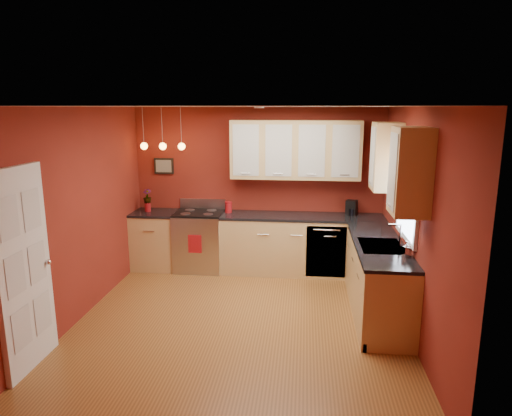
# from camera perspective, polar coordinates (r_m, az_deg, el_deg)

# --- Properties ---
(floor) EXTENTS (4.20, 4.20, 0.00)m
(floor) POSITION_cam_1_polar(r_m,az_deg,el_deg) (5.83, -1.96, -13.94)
(floor) COLOR #9A602C
(floor) RESTS_ON ground
(ceiling) EXTENTS (4.00, 4.20, 0.02)m
(ceiling) POSITION_cam_1_polar(r_m,az_deg,el_deg) (5.22, -2.18, 12.57)
(ceiling) COLOR beige
(ceiling) RESTS_ON wall_back
(wall_back) EXTENTS (4.00, 0.02, 2.60)m
(wall_back) POSITION_cam_1_polar(r_m,az_deg,el_deg) (7.42, 0.24, 2.45)
(wall_back) COLOR maroon
(wall_back) RESTS_ON floor
(wall_front) EXTENTS (4.00, 0.02, 2.60)m
(wall_front) POSITION_cam_1_polar(r_m,az_deg,el_deg) (3.41, -7.16, -9.88)
(wall_front) COLOR maroon
(wall_front) RESTS_ON floor
(wall_left) EXTENTS (0.02, 4.20, 2.60)m
(wall_left) POSITION_cam_1_polar(r_m,az_deg,el_deg) (5.99, -21.36, -0.84)
(wall_left) COLOR maroon
(wall_left) RESTS_ON floor
(wall_right) EXTENTS (0.02, 4.20, 2.60)m
(wall_right) POSITION_cam_1_polar(r_m,az_deg,el_deg) (5.47, 19.17, -1.89)
(wall_right) COLOR maroon
(wall_right) RESTS_ON floor
(base_cabinets_back_left) EXTENTS (0.70, 0.60, 0.90)m
(base_cabinets_back_left) POSITION_cam_1_polar(r_m,az_deg,el_deg) (7.67, -12.39, -4.03)
(base_cabinets_back_left) COLOR tan
(base_cabinets_back_left) RESTS_ON floor
(base_cabinets_back_right) EXTENTS (2.54, 0.60, 0.90)m
(base_cabinets_back_right) POSITION_cam_1_polar(r_m,az_deg,el_deg) (7.29, 5.73, -4.68)
(base_cabinets_back_right) COLOR tan
(base_cabinets_back_right) RESTS_ON floor
(base_cabinets_right) EXTENTS (0.60, 2.10, 0.90)m
(base_cabinets_right) POSITION_cam_1_polar(r_m,az_deg,el_deg) (6.08, 14.88, -8.57)
(base_cabinets_right) COLOR tan
(base_cabinets_right) RESTS_ON floor
(counter_back_left) EXTENTS (0.70, 0.62, 0.04)m
(counter_back_left) POSITION_cam_1_polar(r_m,az_deg,el_deg) (7.55, -12.56, -0.61)
(counter_back_left) COLOR black
(counter_back_left) RESTS_ON base_cabinets_back_left
(counter_back_right) EXTENTS (2.54, 0.62, 0.04)m
(counter_back_right) POSITION_cam_1_polar(r_m,az_deg,el_deg) (7.16, 5.81, -1.08)
(counter_back_right) COLOR black
(counter_back_right) RESTS_ON base_cabinets_back_right
(counter_right) EXTENTS (0.62, 2.10, 0.04)m
(counter_right) POSITION_cam_1_polar(r_m,az_deg,el_deg) (5.93, 15.13, -4.33)
(counter_right) COLOR black
(counter_right) RESTS_ON base_cabinets_right
(gas_range) EXTENTS (0.76, 0.64, 1.11)m
(gas_range) POSITION_cam_1_polar(r_m,az_deg,el_deg) (7.47, -7.06, -4.04)
(gas_range) COLOR #B2B2B6
(gas_range) RESTS_ON floor
(dishwasher_front) EXTENTS (0.60, 0.02, 0.80)m
(dishwasher_front) POSITION_cam_1_polar(r_m,az_deg,el_deg) (7.02, 8.74, -5.44)
(dishwasher_front) COLOR #B2B2B6
(dishwasher_front) RESTS_ON base_cabinets_back_right
(sink) EXTENTS (0.50, 0.70, 0.33)m
(sink) POSITION_cam_1_polar(r_m,az_deg,el_deg) (5.79, 15.37, -4.80)
(sink) COLOR gray
(sink) RESTS_ON counter_right
(window) EXTENTS (0.06, 1.02, 1.22)m
(window) POSITION_cam_1_polar(r_m,az_deg,el_deg) (5.67, 18.54, 2.67)
(window) COLOR white
(window) RESTS_ON wall_right
(door_left_wall) EXTENTS (0.12, 0.82, 2.05)m
(door_left_wall) POSITION_cam_1_polar(r_m,az_deg,el_deg) (5.06, -27.02, -6.97)
(door_left_wall) COLOR white
(door_left_wall) RESTS_ON floor
(upper_cabinets_back) EXTENTS (2.00, 0.35, 0.90)m
(upper_cabinets_back) POSITION_cam_1_polar(r_m,az_deg,el_deg) (7.12, 4.94, 7.26)
(upper_cabinets_back) COLOR tan
(upper_cabinets_back) RESTS_ON wall_back
(upper_cabinets_right) EXTENTS (0.35, 1.95, 0.90)m
(upper_cabinets_right) POSITION_cam_1_polar(r_m,az_deg,el_deg) (5.63, 17.18, 5.39)
(upper_cabinets_right) COLOR tan
(upper_cabinets_right) RESTS_ON wall_right
(wall_picture) EXTENTS (0.32, 0.03, 0.26)m
(wall_picture) POSITION_cam_1_polar(r_m,az_deg,el_deg) (7.66, -11.44, 5.17)
(wall_picture) COLOR black
(wall_picture) RESTS_ON wall_back
(pendant_lights) EXTENTS (0.71, 0.11, 0.66)m
(pendant_lights) POSITION_cam_1_polar(r_m,az_deg,el_deg) (7.28, -11.58, 7.63)
(pendant_lights) COLOR gray
(pendant_lights) RESTS_ON ceiling
(red_canister) EXTENTS (0.12, 0.12, 0.18)m
(red_canister) POSITION_cam_1_polar(r_m,az_deg,el_deg) (7.31, -3.46, 0.12)
(red_canister) COLOR maroon
(red_canister) RESTS_ON counter_back_right
(red_vase) EXTENTS (0.09, 0.09, 0.15)m
(red_vase) POSITION_cam_1_polar(r_m,az_deg,el_deg) (7.58, -13.38, 0.13)
(red_vase) COLOR maroon
(red_vase) RESTS_ON counter_back_left
(flowers) EXTENTS (0.14, 0.14, 0.23)m
(flowers) POSITION_cam_1_polar(r_m,az_deg,el_deg) (7.55, -13.45, 1.41)
(flowers) COLOR maroon
(flowers) RESTS_ON red_vase
(coffee_maker) EXTENTS (0.20, 0.20, 0.24)m
(coffee_maker) POSITION_cam_1_polar(r_m,az_deg,el_deg) (7.28, 11.86, -0.03)
(coffee_maker) COLOR black
(coffee_maker) RESTS_ON counter_back_right
(soap_pump) EXTENTS (0.10, 0.10, 0.18)m
(soap_pump) POSITION_cam_1_polar(r_m,az_deg,el_deg) (5.43, 18.32, -4.88)
(soap_pump) COLOR silver
(soap_pump) RESTS_ON counter_right
(dish_towel) EXTENTS (0.21, 0.01, 0.29)m
(dish_towel) POSITION_cam_1_polar(r_m,az_deg,el_deg) (7.15, -7.65, -4.48)
(dish_towel) COLOR maroon
(dish_towel) RESTS_ON gas_range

